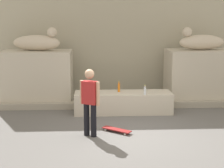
{
  "coord_description": "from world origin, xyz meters",
  "views": [
    {
      "loc": [
        -0.85,
        -8.09,
        2.87
      ],
      "look_at": [
        -0.39,
        1.06,
        1.1
      ],
      "focal_mm": 54.93,
      "sensor_mm": 36.0,
      "label": 1
    }
  ],
  "objects_px": {
    "skater": "(90,100)",
    "bottle_orange": "(119,87)",
    "statue_reclining_left": "(37,42)",
    "statue_reclining_right": "(201,42)",
    "skateboard": "(117,130)",
    "bottle_clear": "(145,91)"
  },
  "relations": [
    {
      "from": "skater",
      "to": "skateboard",
      "type": "bearing_deg",
      "value": -129.32
    },
    {
      "from": "bottle_orange",
      "to": "skater",
      "type": "bearing_deg",
      "value": -111.48
    },
    {
      "from": "skater",
      "to": "skateboard",
      "type": "height_order",
      "value": "skater"
    },
    {
      "from": "skateboard",
      "to": "skater",
      "type": "bearing_deg",
      "value": 57.99
    },
    {
      "from": "bottle_orange",
      "to": "bottle_clear",
      "type": "distance_m",
      "value": 0.86
    },
    {
      "from": "statue_reclining_right",
      "to": "skateboard",
      "type": "xyz_separation_m",
      "value": [
        -3.08,
        -3.2,
        -2.01
      ]
    },
    {
      "from": "skater",
      "to": "bottle_clear",
      "type": "distance_m",
      "value": 2.39
    },
    {
      "from": "statue_reclining_left",
      "to": "bottle_clear",
      "type": "relative_size",
      "value": 5.77
    },
    {
      "from": "statue_reclining_right",
      "to": "skateboard",
      "type": "height_order",
      "value": "statue_reclining_right"
    },
    {
      "from": "skater",
      "to": "bottle_clear",
      "type": "xyz_separation_m",
      "value": [
        1.6,
        1.76,
        -0.17
      ]
    },
    {
      "from": "skater",
      "to": "bottle_clear",
      "type": "bearing_deg",
      "value": -102.22
    },
    {
      "from": "statue_reclining_left",
      "to": "bottle_orange",
      "type": "relative_size",
      "value": 5.05
    },
    {
      "from": "statue_reclining_left",
      "to": "skater",
      "type": "relative_size",
      "value": 1.0
    },
    {
      "from": "skater",
      "to": "bottle_orange",
      "type": "height_order",
      "value": "skater"
    },
    {
      "from": "statue_reclining_left",
      "to": "statue_reclining_right",
      "type": "height_order",
      "value": "same"
    },
    {
      "from": "statue_reclining_left",
      "to": "statue_reclining_right",
      "type": "bearing_deg",
      "value": 10.2
    },
    {
      "from": "statue_reclining_left",
      "to": "skater",
      "type": "bearing_deg",
      "value": -52.62
    },
    {
      "from": "statue_reclining_right",
      "to": "skateboard",
      "type": "distance_m",
      "value": 4.87
    },
    {
      "from": "skater",
      "to": "skateboard",
      "type": "distance_m",
      "value": 1.12
    },
    {
      "from": "statue_reclining_left",
      "to": "skater",
      "type": "xyz_separation_m",
      "value": [
        1.77,
        -3.45,
        -1.16
      ]
    },
    {
      "from": "skateboard",
      "to": "statue_reclining_right",
      "type": "bearing_deg",
      "value": -96.38
    },
    {
      "from": "skateboard",
      "to": "bottle_orange",
      "type": "height_order",
      "value": "bottle_orange"
    }
  ]
}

